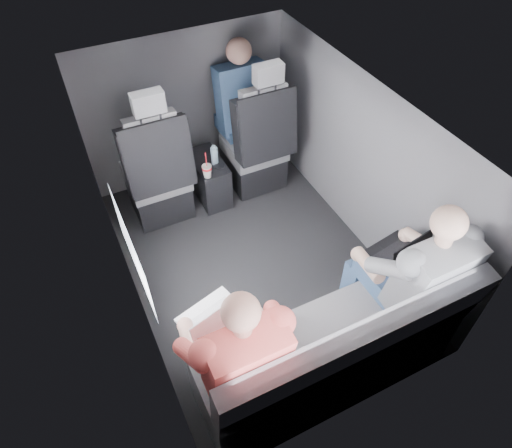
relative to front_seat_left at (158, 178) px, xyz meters
name	(u,v)px	position (x,y,z in m)	size (l,w,h in m)	color
floor	(253,262)	(0.45, -0.84, -0.40)	(2.60, 2.60, 0.00)	black
ceiling	(252,114)	(0.45, -0.84, 0.95)	(2.60, 2.60, 0.00)	#B2B2AD
panel_left	(123,243)	(-0.45, -0.84, 0.27)	(0.02, 2.60, 1.35)	#56565B
panel_right	(361,164)	(1.35, -0.84, 0.27)	(0.02, 2.60, 1.35)	#56565B
panel_front	(187,108)	(0.45, 0.46, 0.27)	(1.80, 0.02, 1.35)	#56565B
panel_back	(364,356)	(0.45, -2.14, 0.27)	(1.80, 0.02, 1.35)	#56565B
side_window	(132,251)	(-0.43, -1.14, 0.50)	(0.02, 0.75, 0.42)	white
seatbelt	(267,119)	(0.90, -0.17, 0.40)	(0.05, 0.01, 0.65)	black
front_seat_left	(158,178)	(0.00, 0.00, 0.00)	(0.52, 0.58, 1.26)	black
front_seat_right	(257,149)	(0.90, 0.00, 0.00)	(0.52, 0.58, 1.26)	black
center_console	(209,179)	(0.45, 0.04, -0.20)	(0.24, 0.48, 0.41)	black
rear_bench	(330,353)	(0.45, -1.90, -0.09)	(1.60, 0.57, 0.92)	#5C5B60
soda_cup	(207,171)	(0.37, -0.16, 0.06)	(0.08, 0.08, 0.24)	white
water_bottle	(214,155)	(0.49, -0.02, 0.08)	(0.06, 0.06, 0.18)	#A8CBE4
laptop_white	(216,320)	(-0.14, -1.59, 0.24)	(0.40, 0.41, 0.26)	white
laptop_black	(400,254)	(1.08, -1.65, 0.23)	(0.37, 0.35, 0.24)	black
passenger_rear_left	(235,352)	(-0.12, -1.81, 0.23)	(0.51, 0.63, 1.23)	#2D2D31
passenger_rear_right	(410,274)	(1.03, -1.81, 0.24)	(0.53, 0.64, 1.26)	#30496C
passenger_front_right	(240,100)	(0.87, 0.26, 0.36)	(0.41, 0.41, 0.86)	#30496C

